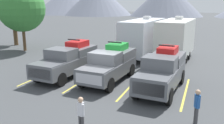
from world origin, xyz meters
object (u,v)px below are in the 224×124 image
pickup_truck_c (162,70)px  person_b (81,113)px  camper_trailer_b (176,38)px  pickup_truck_b (110,64)px  person_a (197,105)px  camper_trailer_a (143,36)px  pickup_truck_a (68,60)px

pickup_truck_c → person_b: (-2.14, -6.38, -0.30)m
pickup_truck_c → person_b: 6.73m
person_b → camper_trailer_b: bearing=82.5°
pickup_truck_b → person_a: 7.31m
pickup_truck_c → camper_trailer_a: camper_trailer_a is taller
pickup_truck_b → camper_trailer_a: (0.31, 7.85, 0.88)m
pickup_truck_a → person_a: (9.06, -4.38, -0.24)m
pickup_truck_c → camper_trailer_a: size_ratio=0.67×
pickup_truck_c → person_a: (2.17, -3.91, -0.29)m
camper_trailer_a → person_a: size_ratio=5.12×
pickup_truck_a → pickup_truck_b: bearing=1.1°
pickup_truck_b → person_a: (5.80, -4.45, -0.24)m
camper_trailer_a → person_a: (5.49, -12.30, -1.11)m
pickup_truck_c → camper_trailer_a: bearing=111.6°
pickup_truck_a → camper_trailer_a: 8.72m
person_b → camper_trailer_a: bearing=94.6°
pickup_truck_c → person_a: size_ratio=3.42×
pickup_truck_b → person_b: 7.07m
person_a → pickup_truck_c: bearing=119.0°
camper_trailer_a → camper_trailer_b: (3.10, -0.14, 0.03)m
camper_trailer_b → person_a: 12.44m
pickup_truck_b → camper_trailer_b: size_ratio=0.71×
person_b → pickup_truck_c: bearing=71.4°
pickup_truck_c → camper_trailer_b: camper_trailer_b is taller
pickup_truck_b → person_b: bearing=-77.9°
camper_trailer_a → pickup_truck_c: bearing=-68.4°
pickup_truck_c → person_b: bearing=-108.6°
person_a → pickup_truck_a: bearing=154.2°
pickup_truck_c → person_a: pickup_truck_c is taller
pickup_truck_c → camper_trailer_b: size_ratio=0.74×
pickup_truck_b → pickup_truck_c: bearing=-8.4°
camper_trailer_a → person_b: 14.85m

